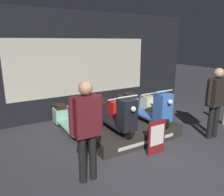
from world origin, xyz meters
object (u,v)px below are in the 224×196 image
at_px(person_left_browsing, 87,124).
at_px(person_right_browsing, 216,97).
at_px(scooter_display_left, 112,114).
at_px(scooter_backrow_0, 69,119).
at_px(scooter_display_right, 145,107).
at_px(price_sign_board, 157,137).
at_px(scooter_backrow_1, 104,113).
at_px(scooter_backrow_2, 134,107).

distance_m(person_left_browsing, person_right_browsing, 3.34).
distance_m(scooter_display_left, scooter_backrow_0, 1.25).
relative_size(scooter_display_right, price_sign_board, 2.43).
distance_m(scooter_backrow_0, person_right_browsing, 3.66).
distance_m(scooter_backrow_1, person_right_browsing, 2.90).
distance_m(scooter_backrow_0, price_sign_board, 2.34).
relative_size(scooter_display_right, scooter_backrow_2, 1.00).
bearing_deg(person_right_browsing, scooter_display_left, 153.00).
bearing_deg(scooter_display_right, price_sign_board, -116.88).
bearing_deg(person_right_browsing, scooter_backrow_0, 144.30).
bearing_deg(price_sign_board, person_right_browsing, -3.39).
bearing_deg(person_right_browsing, scooter_display_right, 136.89).
bearing_deg(scooter_backrow_0, scooter_display_left, -53.69).
relative_size(scooter_backrow_2, price_sign_board, 2.43).
bearing_deg(scooter_display_left, scooter_backrow_2, 35.32).
distance_m(scooter_display_left, price_sign_board, 1.17).
bearing_deg(scooter_backrow_2, person_right_browsing, -68.52).
distance_m(scooter_display_right, scooter_backrow_2, 1.09).
height_order(person_right_browsing, price_sign_board, person_right_browsing).
bearing_deg(price_sign_board, scooter_display_right, 63.12).
relative_size(scooter_display_left, scooter_backrow_0, 1.00).
height_order(scooter_display_left, person_right_browsing, person_right_browsing).
relative_size(scooter_backrow_0, price_sign_board, 2.43).
distance_m(scooter_display_right, person_left_browsing, 2.44).
relative_size(person_left_browsing, price_sign_board, 2.35).
xyz_separation_m(scooter_display_left, scooter_backrow_1, (0.33, 0.98, -0.31)).
xyz_separation_m(person_left_browsing, price_sign_board, (1.62, 0.10, -0.65)).
xyz_separation_m(scooter_display_right, scooter_backrow_1, (-0.68, 0.98, -0.31)).
bearing_deg(scooter_backrow_2, scooter_display_left, -144.68).
bearing_deg(scooter_display_left, price_sign_board, -64.52).
bearing_deg(scooter_backrow_0, person_right_browsing, -35.70).
relative_size(scooter_backrow_0, person_left_browsing, 1.03).
bearing_deg(person_left_browsing, scooter_backrow_1, 55.10).
xyz_separation_m(scooter_backrow_0, person_left_browsing, (-0.42, -2.10, 0.66)).
height_order(scooter_backrow_1, scooter_backrow_2, same).
bearing_deg(scooter_backrow_2, scooter_backrow_0, 180.00).
relative_size(scooter_backrow_1, price_sign_board, 2.43).
distance_m(scooter_display_right, scooter_backrow_1, 1.23).
bearing_deg(person_left_browsing, scooter_display_right, 27.71).
height_order(scooter_backrow_2, person_left_browsing, person_left_browsing).
xyz_separation_m(scooter_backrow_0, person_right_browsing, (2.93, -2.10, 0.67)).
bearing_deg(scooter_backrow_0, scooter_backrow_2, 0.00).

